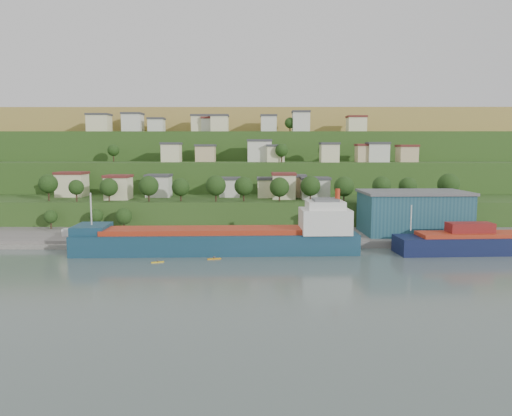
{
  "coord_description": "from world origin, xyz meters",
  "views": [
    {
      "loc": [
        5.0,
        -120.25,
        27.13
      ],
      "look_at": [
        4.38,
        15.0,
        11.2
      ],
      "focal_mm": 35.0,
      "sensor_mm": 36.0,
      "label": 1
    }
  ],
  "objects_px": {
    "warehouse": "(413,212)",
    "caravan": "(74,234)",
    "kayak_orange": "(214,258)",
    "cargo_ship_near": "(226,241)"
  },
  "relations": [
    {
      "from": "cargo_ship_near",
      "to": "kayak_orange",
      "type": "xyz_separation_m",
      "value": [
        -2.33,
        -8.15,
        -2.79
      ]
    },
    {
      "from": "cargo_ship_near",
      "to": "kayak_orange",
      "type": "distance_m",
      "value": 8.92
    },
    {
      "from": "warehouse",
      "to": "caravan",
      "type": "height_order",
      "value": "warehouse"
    },
    {
      "from": "warehouse",
      "to": "kayak_orange",
      "type": "distance_m",
      "value": 64.04
    },
    {
      "from": "warehouse",
      "to": "kayak_orange",
      "type": "bearing_deg",
      "value": -156.75
    },
    {
      "from": "cargo_ship_near",
      "to": "warehouse",
      "type": "xyz_separation_m",
      "value": [
        55.13,
        18.94,
        5.39
      ]
    },
    {
      "from": "warehouse",
      "to": "caravan",
      "type": "xyz_separation_m",
      "value": [
        -100.55,
        -4.74,
        -5.79
      ]
    },
    {
      "from": "cargo_ship_near",
      "to": "warehouse",
      "type": "height_order",
      "value": "cargo_ship_near"
    },
    {
      "from": "warehouse",
      "to": "kayak_orange",
      "type": "xyz_separation_m",
      "value": [
        -57.45,
        -27.09,
        -8.18
      ]
    },
    {
      "from": "warehouse",
      "to": "caravan",
      "type": "bearing_deg",
      "value": -179.3
    }
  ]
}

